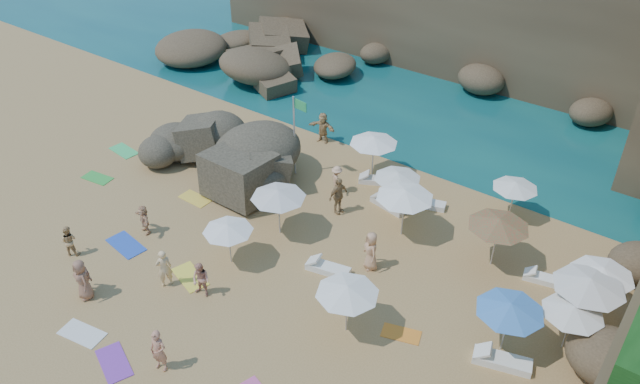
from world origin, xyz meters
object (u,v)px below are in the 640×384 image
Objects in this scene: person_stand_4 at (371,251)px; parasol_2 at (405,194)px; person_stand_1 at (69,241)px; person_stand_6 at (164,268)px; parasol_0 at (374,140)px; rock_outcrop at (222,165)px; person_stand_5 at (323,128)px; parasol_1 at (516,185)px; lounger_0 at (377,180)px; flag_pole at (296,126)px; person_stand_3 at (338,196)px; person_stand_2 at (337,180)px.

parasol_2 is at bearing 128.00° from person_stand_4.
person_stand_4 is (10.98, 6.86, 0.17)m from person_stand_1.
person_stand_6 is at bearing 159.99° from person_stand_1.
parasol_0 is 4.94m from parasol_2.
person_stand_5 is (2.87, 5.17, 0.89)m from rock_outcrop.
parasol_2 is at bearing -130.29° from parasol_1.
person_stand_4 is (3.18, -5.67, 0.77)m from lounger_0.
lounger_0 is at bearing -25.53° from person_stand_5.
person_stand_4 reaches higher than lounger_0.
flag_pole is 2.30× the size of person_stand_3.
person_stand_2 is at bearing -3.84° from flag_pole.
person_stand_2 is at bearing 46.74° from person_stand_3.
parasol_2 is at bearing 2.46° from rock_outcrop.
rock_outcrop is 4.98m from flag_pole.
parasol_1 is 0.81× the size of parasol_2.
person_stand_1 is at bearing -148.09° from lounger_0.
person_stand_4 is at bearing 179.27° from person_stand_1.
person_stand_4 is at bearing -58.62° from parasol_0.
person_stand_6 is at bearing 170.96° from person_stand_3.
parasol_1 reaches higher than person_stand_2.
person_stand_4 is at bearing -88.80° from parasol_2.
parasol_0 is (3.23, 2.11, -0.67)m from flag_pole.
parasol_1 is 5.38m from parasol_2.
flag_pole is 2.47× the size of person_stand_5.
person_stand_5 is at bearing 161.47° from parasol_0.
person_stand_1 is 4.91m from person_stand_6.
flag_pole is 2.10× the size of parasol_1.
person_stand_5 is at bearing 173.18° from person_stand_4.
person_stand_5 reaches higher than rock_outcrop.
person_stand_4 is at bearing 170.90° from person_stand_2.
parasol_1 is 8.10m from person_stand_3.
person_stand_4 is at bearing -116.51° from parasol_1.
parasol_2 reaches higher than lounger_0.
person_stand_2 is 0.77× the size of person_stand_3.
person_stand_3 is (1.00, -1.34, 0.22)m from person_stand_2.
parasol_0 is at bearing 158.18° from person_stand_4.
person_stand_2 is (2.59, -0.17, -2.06)m from flag_pole.
person_stand_3 is at bearing -52.69° from person_stand_5.
parasol_0 is 1.66× the size of person_stand_2.
person_stand_4 is at bearing -29.74° from flag_pole.
person_stand_1 is (-7.81, -12.53, 0.59)m from lounger_0.
flag_pole is at bearing -164.46° from parasol_1.
flag_pole is at bearing 178.30° from lounger_0.
parasol_2 is 4.76m from lounger_0.
person_stand_5 is (-4.48, 5.01, -0.06)m from person_stand_3.
person_stand_2 is at bearing -154.69° from person_stand_1.
person_stand_3 is 6.72m from person_stand_5.
person_stand_2 is at bearing -163.78° from person_stand_6.
person_stand_3 is (0.36, -3.63, -1.17)m from parasol_0.
parasol_0 is 1.38× the size of lounger_0.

